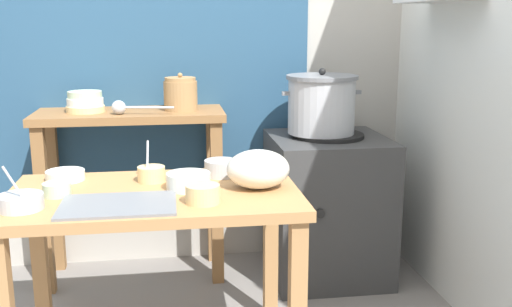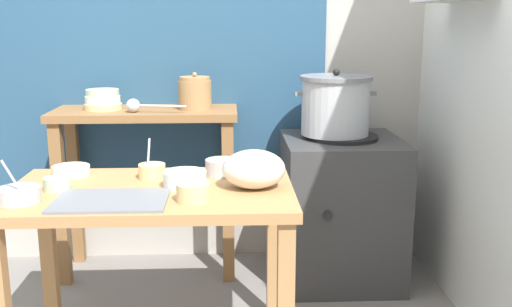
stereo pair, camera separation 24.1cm
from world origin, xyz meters
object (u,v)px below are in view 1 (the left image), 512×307
Objects in this scene: plastic_bag at (258,169)px; prep_bowl_2 at (65,175)px; prep_table at (155,219)px; ladle at (122,107)px; prep_bowl_0 at (221,167)px; prep_bowl_3 at (203,193)px; prep_bowl_5 at (188,180)px; back_shelf_table at (132,153)px; prep_bowl_4 at (57,189)px; steamer_pot at (321,104)px; serving_tray at (118,205)px; prep_bowl_1 at (151,173)px; clay_pot at (181,94)px; bowl_stack_enamel at (85,102)px; prep_bowl_6 at (21,201)px; stove_block at (327,206)px.

prep_bowl_2 is at bearing 163.34° from plastic_bag.
prep_table is 3.59× the size of ladle.
plastic_bag is 0.24m from prep_bowl_0.
ladle is at bearing 109.74° from prep_bowl_3.
prep_table is 0.20m from prep_bowl_5.
prep_bowl_4 is (-0.22, -0.88, 0.07)m from back_shelf_table.
steamer_pot is 1.34m from prep_bowl_2.
back_shelf_table is 6.94× the size of prep_bowl_0.
serving_tray is at bearing -89.20° from back_shelf_table.
back_shelf_table is 0.74m from prep_bowl_1.
steamer_pot is 0.73m from clay_pot.
prep_bowl_3 is (0.29, -0.00, 0.03)m from serving_tray.
bowl_stack_enamel is (-0.35, 0.88, 0.34)m from prep_table.
prep_bowl_3 is 0.19m from prep_bowl_5.
serving_tray is 2.52× the size of prep_bowl_6.
clay_pot is at bearing 90.22° from prep_bowl_5.
prep_bowl_6 is (-0.28, -0.93, -0.19)m from ladle.
prep_bowl_0 is 1.13× the size of prep_bowl_3.
prep_bowl_0 is 0.80m from prep_bowl_6.
steamer_pot is 1.05m from prep_bowl_5.
prep_bowl_0 is (-0.62, -0.55, 0.37)m from stove_block.
prep_bowl_2 is at bearing -90.45° from bowl_stack_enamel.
steamer_pot is 0.83m from prep_bowl_0.
prep_bowl_2 is (-0.01, -0.67, -0.21)m from bowl_stack_enamel.
ladle is 1.82× the size of prep_bowl_5.
prep_table is 1.15× the size of back_shelf_table.
bowl_stack_enamel is 0.84m from prep_bowl_1.
prep_bowl_2 is (-0.35, 0.07, -0.01)m from prep_bowl_1.
back_shelf_table reaches higher than prep_bowl_2.
plastic_bag is at bearing -73.01° from clay_pot.
plastic_bag reaches higher than prep_bowl_0.
prep_bowl_0 is at bearing -52.99° from ladle.
steamer_pot is at bearing 41.98° from prep_table.
back_shelf_table is at bearing 72.55° from ladle.
prep_bowl_1 is at bearing 159.20° from plastic_bag.
serving_tray is at bearing -108.76° from prep_bowl_1.
stove_block is at bearing 34.01° from prep_bowl_6.
prep_bowl_5 is (0.27, -0.86, 0.07)m from back_shelf_table.
steamer_pot is 3.42× the size of prep_bowl_3.
stove_block reaches higher than prep_bowl_2.
prep_table is 5.70× the size of bowl_stack_enamel.
bowl_stack_enamel is 0.95m from prep_bowl_0.
back_shelf_table is 0.40m from clay_pot.
prep_bowl_4 is at bearing -103.48° from ladle.
prep_bowl_2 is (-0.76, 0.23, -0.05)m from plastic_bag.
back_shelf_table is 1.02m from steamer_pot.
prep_table is 4.51× the size of plastic_bag.
prep_bowl_1 is 1.33× the size of prep_bowl_3.
prep_bowl_5 is (0.14, -0.13, -0.00)m from prep_bowl_1.
steamer_pot is 2.70× the size of prep_bowl_2.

